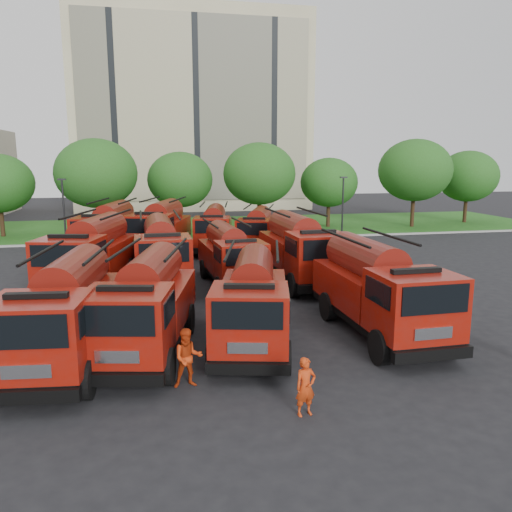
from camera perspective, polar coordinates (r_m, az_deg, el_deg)
The scene contains 29 objects.
ground at distance 23.22m, azimuth -2.90°, elevation -5.25°, with size 140.00×140.00×0.00m, color black.
lawn at distance 48.60m, azimuth -7.44°, elevation 3.27°, with size 70.00×16.00×0.12m, color #174E15.
curb at distance 40.60m, azimuth -6.63°, elevation 1.80°, with size 70.00×0.30×0.14m, color gray.
apartment_building at distance 70.46m, azimuth -7.31°, elevation 15.77°, with size 30.00×14.18×25.00m.
tree_2 at distance 43.84m, azimuth -17.80°, elevation 8.97°, with size 6.72×6.72×8.22m.
tree_3 at distance 46.16m, azimuth -8.65°, elevation 8.60°, with size 5.88×5.88×7.19m.
tree_4 at distance 45.53m, azimuth 0.37°, elevation 9.37°, with size 6.55×6.55×8.01m.
tree_5 at distance 48.42m, azimuth 8.35°, elevation 8.32°, with size 5.46×5.46×6.68m.
tree_6 at distance 50.30m, azimuth 17.71°, elevation 9.32°, with size 6.89×6.89×8.42m.
tree_7 at distance 55.68m, azimuth 23.05°, elevation 8.38°, with size 6.05×6.05×7.39m.
lamp_post_0 at distance 40.01m, azimuth -21.12°, elevation 5.09°, with size 0.60×0.25×5.11m.
lamp_post_1 at distance 42.27m, azimuth 9.88°, elevation 5.93°, with size 0.60×0.25×5.11m.
fire_truck_0 at distance 17.12m, azimuth -20.91°, elevation -5.99°, with size 3.34×7.63×3.37m.
fire_truck_1 at distance 17.34m, azimuth -12.48°, elevation -5.43°, with size 3.90×7.59×3.30m.
fire_truck_2 at distance 17.55m, azimuth -0.42°, elevation -5.21°, with size 3.89×7.27×3.15m.
fire_truck_3 at distance 19.17m, azimuth 13.79°, elevation -3.68°, with size 2.95×7.64×3.45m.
fire_truck_4 at distance 26.35m, azimuth -18.29°, elevation 0.22°, with size 4.48×8.34×3.61m.
fire_truck_5 at distance 26.53m, azimuth -10.80°, elevation 0.48°, with size 2.99×7.69×3.46m.
fire_truck_6 at distance 26.15m, azimuth -2.95°, elevation 0.09°, with size 2.93×6.94×3.08m.
fire_truck_7 at distance 26.62m, azimuth 5.09°, elevation 0.80°, with size 3.12×7.96×3.58m.
fire_truck_8 at distance 34.49m, azimuth -16.37°, elevation 2.76°, with size 4.17×8.34×3.63m.
fire_truck_9 at distance 35.05m, azimuth -10.87°, elevation 3.14°, with size 4.75×8.41×3.63m.
fire_truck_10 at distance 36.08m, azimuth -4.83°, elevation 3.15°, with size 3.55×7.29×3.18m.
fire_truck_11 at distance 35.46m, azimuth 0.20°, elevation 2.95°, with size 4.25×7.10×3.06m.
firefighter_0 at distance 13.56m, azimuth 5.62°, elevation -17.60°, with size 0.56×0.41×1.55m, color #B8320E.
firefighter_1 at distance 15.09m, azimuth -7.70°, elevation -14.54°, with size 0.85×0.47×1.75m, color #B8320E.
firefighter_3 at distance 18.99m, azimuth 20.12°, elevation -9.67°, with size 1.28×0.66×1.98m, color black.
firefighter_4 at distance 19.37m, azimuth -16.36°, elevation -9.03°, with size 0.81×0.53×1.65m, color black.
firefighter_5 at distance 28.15m, azimuth 6.41°, elevation -2.41°, with size 1.83×0.79×1.97m, color #B8320E.
Camera 1 is at (-3.23, -22.07, 6.47)m, focal length 35.00 mm.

